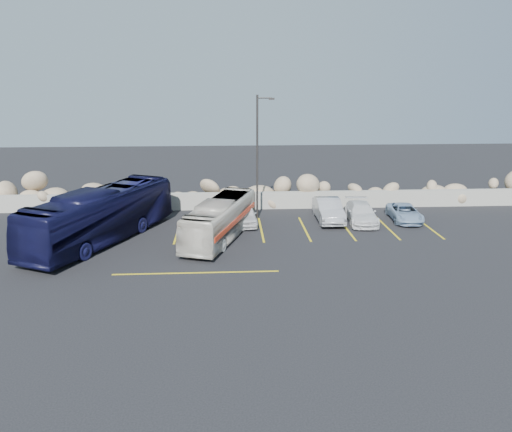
{
  "coord_description": "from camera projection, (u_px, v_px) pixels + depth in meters",
  "views": [
    {
      "loc": [
        0.63,
        -22.28,
        9.2
      ],
      "look_at": [
        2.11,
        4.0,
        1.73
      ],
      "focal_mm": 35.0,
      "sensor_mm": 36.0,
      "label": 1
    }
  ],
  "objects": [
    {
      "name": "car_b",
      "position": [
        328.0,
        210.0,
        32.45
      ],
      "size": [
        1.58,
        4.4,
        1.44
      ],
      "primitive_type": "imported",
      "rotation": [
        0.0,
        0.0,
        -0.01
      ],
      "color": "#A4A4A8",
      "rests_on": "ground"
    },
    {
      "name": "seawall",
      "position": [
        220.0,
        201.0,
        35.24
      ],
      "size": [
        60.0,
        0.4,
        1.2
      ],
      "primitive_type": "cube",
      "color": "gray",
      "rests_on": "ground"
    },
    {
      "name": "ground",
      "position": [
        217.0,
        274.0,
        23.87
      ],
      "size": [
        90.0,
        90.0,
        0.0
      ],
      "primitive_type": "plane",
      "color": "black",
      "rests_on": "ground"
    },
    {
      "name": "tour_coach",
      "position": [
        101.0,
        215.0,
        28.24
      ],
      "size": [
        7.01,
        11.03,
        3.06
      ],
      "primitive_type": "imported",
      "rotation": [
        0.0,
        0.0,
        -0.44
      ],
      "color": "black",
      "rests_on": "ground"
    },
    {
      "name": "car_d",
      "position": [
        405.0,
        213.0,
        32.5
      ],
      "size": [
        2.02,
        3.92,
        1.06
      ],
      "primitive_type": "imported",
      "rotation": [
        0.0,
        0.0,
        -0.07
      ],
      "color": "#85A0BD",
      "rests_on": "ground"
    },
    {
      "name": "car_c",
      "position": [
        361.0,
        213.0,
        32.12
      ],
      "size": [
        2.08,
        4.41,
        1.24
      ],
      "primitive_type": "imported",
      "rotation": [
        0.0,
        0.0,
        -0.08
      ],
      "color": "silver",
      "rests_on": "ground"
    },
    {
      "name": "parking_lines",
      "position": [
        297.0,
        236.0,
        29.47
      ],
      "size": [
        18.16,
        9.36,
        0.01
      ],
      "color": "gold",
      "rests_on": "ground"
    },
    {
      "name": "lamppost",
      "position": [
        258.0,
        154.0,
        31.96
      ],
      "size": [
        1.14,
        0.18,
        8.0
      ],
      "color": "#312D2B",
      "rests_on": "ground"
    },
    {
      "name": "riprap_pile",
      "position": [
        220.0,
        188.0,
        36.2
      ],
      "size": [
        54.0,
        2.8,
        2.6
      ],
      "primitive_type": null,
      "color": "#9D8467",
      "rests_on": "ground"
    },
    {
      "name": "vintage_bus",
      "position": [
        220.0,
        219.0,
        28.82
      ],
      "size": [
        4.46,
        8.53,
        2.32
      ],
      "primitive_type": "imported",
      "rotation": [
        0.0,
        0.0,
        -0.32
      ],
      "color": "beige",
      "rests_on": "ground"
    },
    {
      "name": "car_a",
      "position": [
        245.0,
        214.0,
        31.76
      ],
      "size": [
        1.6,
        3.72,
        1.25
      ],
      "primitive_type": "imported",
      "rotation": [
        0.0,
        0.0,
        0.03
      ],
      "color": "silver",
      "rests_on": "ground"
    }
  ]
}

